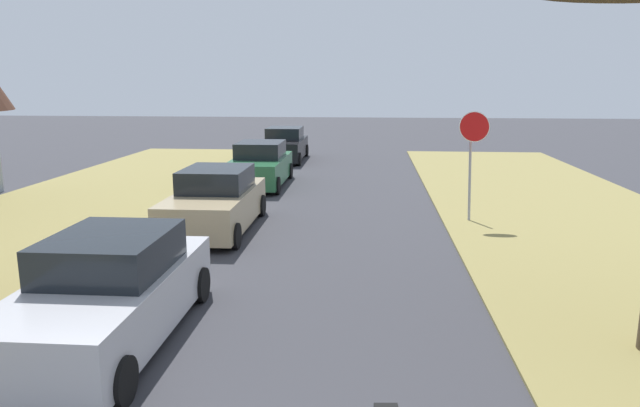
{
  "coord_description": "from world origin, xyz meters",
  "views": [
    {
      "loc": [
        1.6,
        -1.37,
        3.75
      ],
      "look_at": [
        0.81,
        7.82,
        1.8
      ],
      "focal_mm": 32.58,
      "sensor_mm": 36.0,
      "label": 1
    }
  ],
  "objects_px": {
    "stop_sign_far": "(473,142)",
    "parked_sedan_green": "(260,166)",
    "parked_sedan_tan": "(216,202)",
    "parked_sedan_black": "(284,145)",
    "parked_sedan_silver": "(109,293)"
  },
  "relations": [
    {
      "from": "parked_sedan_silver",
      "to": "parked_sedan_tan",
      "type": "bearing_deg",
      "value": 91.4
    },
    {
      "from": "parked_sedan_silver",
      "to": "parked_sedan_tan",
      "type": "height_order",
      "value": "same"
    },
    {
      "from": "parked_sedan_tan",
      "to": "parked_sedan_black",
      "type": "distance_m",
      "value": 13.27
    },
    {
      "from": "stop_sign_far",
      "to": "parked_sedan_black",
      "type": "bearing_deg",
      "value": 119.78
    },
    {
      "from": "stop_sign_far",
      "to": "parked_sedan_tan",
      "type": "bearing_deg",
      "value": -168.1
    },
    {
      "from": "parked_sedan_black",
      "to": "stop_sign_far",
      "type": "bearing_deg",
      "value": -60.22
    },
    {
      "from": "parked_sedan_silver",
      "to": "parked_sedan_tan",
      "type": "xyz_separation_m",
      "value": [
        -0.16,
        6.52,
        0.0
      ]
    },
    {
      "from": "parked_sedan_tan",
      "to": "parked_sedan_black",
      "type": "relative_size",
      "value": 1.0
    },
    {
      "from": "parked_sedan_tan",
      "to": "parked_sedan_black",
      "type": "bearing_deg",
      "value": 90.74
    },
    {
      "from": "parked_sedan_black",
      "to": "parked_sedan_silver",
      "type": "bearing_deg",
      "value": -89.04
    },
    {
      "from": "parked_sedan_tan",
      "to": "parked_sedan_silver",
      "type": "bearing_deg",
      "value": -88.6
    },
    {
      "from": "parked_sedan_green",
      "to": "stop_sign_far",
      "type": "bearing_deg",
      "value": -37.2
    },
    {
      "from": "stop_sign_far",
      "to": "parked_sedan_green",
      "type": "distance_m",
      "value": 8.53
    },
    {
      "from": "parked_sedan_silver",
      "to": "parked_sedan_green",
      "type": "relative_size",
      "value": 1.0
    },
    {
      "from": "parked_sedan_green",
      "to": "parked_sedan_black",
      "type": "relative_size",
      "value": 1.0
    }
  ]
}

